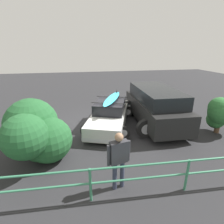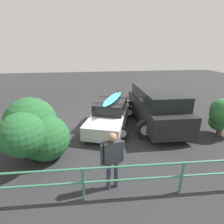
# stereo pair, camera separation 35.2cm
# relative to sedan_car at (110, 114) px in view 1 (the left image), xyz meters

# --- Properties ---
(ground_plane) EXTENTS (44.00, 44.00, 0.02)m
(ground_plane) POSITION_rel_sedan_car_xyz_m (0.75, -0.27, -0.63)
(ground_plane) COLOR #28282B
(ground_plane) RESTS_ON ground
(sedan_car) EXTENTS (3.06, 4.67, 1.57)m
(sedan_car) POSITION_rel_sedan_car_xyz_m (0.00, 0.00, 0.00)
(sedan_car) COLOR silver
(sedan_car) RESTS_ON ground
(suv_car) EXTENTS (2.90, 5.05, 1.89)m
(suv_car) POSITION_rel_sedan_car_xyz_m (-2.34, 0.20, 0.37)
(suv_car) COLOR black
(suv_car) RESTS_ON ground
(person_bystander) EXTENTS (0.66, 0.30, 1.74)m
(person_bystander) POSITION_rel_sedan_car_xyz_m (0.55, 4.35, 0.43)
(person_bystander) COLOR #33384C
(person_bystander) RESTS_ON ground
(railing_fence) EXTENTS (10.60, 0.63, 1.00)m
(railing_fence) POSITION_rel_sedan_car_xyz_m (-1.27, 4.81, 0.08)
(railing_fence) COLOR #387F5B
(railing_fence) RESTS_ON ground
(bush_near_left) EXTENTS (2.37, 2.75, 2.21)m
(bush_near_left) POSITION_rel_sedan_car_xyz_m (2.95, 2.38, 0.32)
(bush_near_left) COLOR brown
(bush_near_left) RESTS_ON ground
(bush_near_right) EXTENTS (1.48, 1.21, 1.75)m
(bush_near_right) POSITION_rel_sedan_car_xyz_m (-4.82, 1.89, 0.43)
(bush_near_right) COLOR brown
(bush_near_right) RESTS_ON ground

